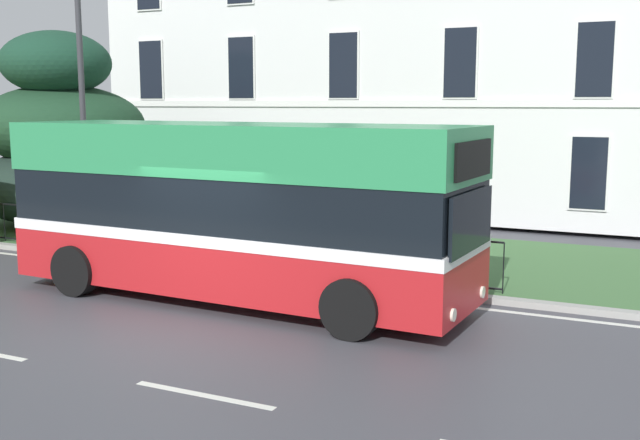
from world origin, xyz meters
The scene contains 7 objects.
ground_plane centered at (0.00, 1.18, -0.01)m, with size 60.00×56.00×0.18m.
georgian_townhouse centered at (-2.15, 16.64, 6.15)m, with size 18.14×9.60×11.98m.
iron_verge_railing centered at (-2.15, 4.40, 0.62)m, with size 13.02×0.04×0.97m.
evergreen_tree centered at (-8.93, 7.23, 2.40)m, with size 4.93×4.99×5.45m.
single_decker_bus centered at (-0.05, 2.35, 1.69)m, with size 8.81×2.90×3.21m.
street_lamp_post centered at (-5.88, 4.88, 4.33)m, with size 0.36×0.24×7.42m.
litter_bin centered at (1.22, 5.35, 0.69)m, with size 0.52×0.52×1.13m.
Camera 1 is at (7.14, -9.25, 3.57)m, focal length 42.64 mm.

